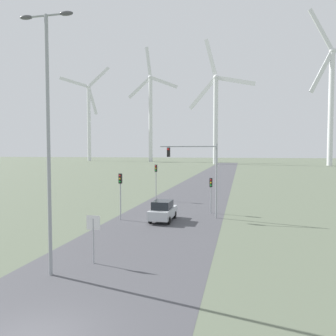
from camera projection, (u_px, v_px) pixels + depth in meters
name	position (u px, v px, depth m)	size (l,w,h in m)	color
road_surface	(203.00, 187.00, 57.45)	(10.00, 240.00, 0.01)	#47474C
streetlamp	(48.00, 120.00, 16.16)	(2.88, 0.32, 12.96)	#93999E
stop_sign_near	(93.00, 230.00, 18.15)	(0.81, 0.07, 2.70)	#93999E
traffic_light_post_near_left	(120.00, 186.00, 29.63)	(0.28, 0.34, 4.23)	#93999E
traffic_light_post_near_right	(211.00, 187.00, 32.84)	(0.28, 0.34, 3.55)	#93999E
traffic_light_post_mid_left	(156.00, 174.00, 41.37)	(0.28, 0.34, 4.55)	#93999E
traffic_light_mast_overhead	(197.00, 165.00, 30.70)	(5.43, 0.35, 6.96)	#93999E
car_approaching	(163.00, 211.00, 29.33)	(1.88, 4.12, 1.83)	#B7BCC1
wind_turbine_far_left	(89.00, 116.00, 209.51)	(28.29, 13.88, 60.70)	silver
wind_turbine_left	(151.00, 111.00, 191.04)	(31.01, 5.23, 66.76)	silver
wind_turbine_center	(216.00, 110.00, 155.62)	(31.69, 10.18, 59.87)	silver
wind_turbine_right	(331.00, 96.00, 139.71)	(29.60, 10.64, 65.97)	silver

